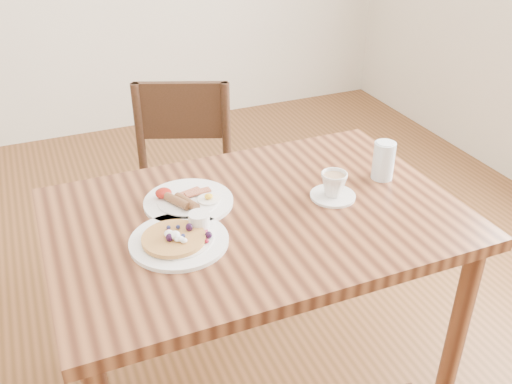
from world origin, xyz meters
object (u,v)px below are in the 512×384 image
breakfast_plate (187,201)px  teacup_saucer (333,187)px  dining_table (256,240)px  chair_far (183,183)px  pancake_plate (180,238)px  water_glass (384,161)px

breakfast_plate → teacup_saucer: size_ratio=1.93×
dining_table → chair_far: 0.71m
pancake_plate → water_glass: size_ratio=2.16×
dining_table → teacup_saucer: size_ratio=8.57×
teacup_saucer → breakfast_plate: bearing=162.5°
dining_table → water_glass: water_glass is taller
teacup_saucer → pancake_plate: bearing=-174.5°
breakfast_plate → pancake_plate: bearing=-112.6°
breakfast_plate → dining_table: bearing=-35.9°
teacup_saucer → water_glass: water_glass is taller
water_glass → pancake_plate: bearing=-172.5°
chair_far → pancake_plate: (-0.21, -0.75, 0.27)m
dining_table → pancake_plate: pancake_plate is taller
chair_far → teacup_saucer: 0.81m
chair_far → water_glass: size_ratio=7.03×
dining_table → breakfast_plate: (-0.17, 0.12, 0.11)m
dining_table → breakfast_plate: size_ratio=4.44×
water_glass → dining_table: bearing=-175.6°
pancake_plate → dining_table: bearing=13.1°
chair_far → water_glass: bearing=148.5°
pancake_plate → water_glass: bearing=7.5°
pancake_plate → breakfast_plate: 0.20m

